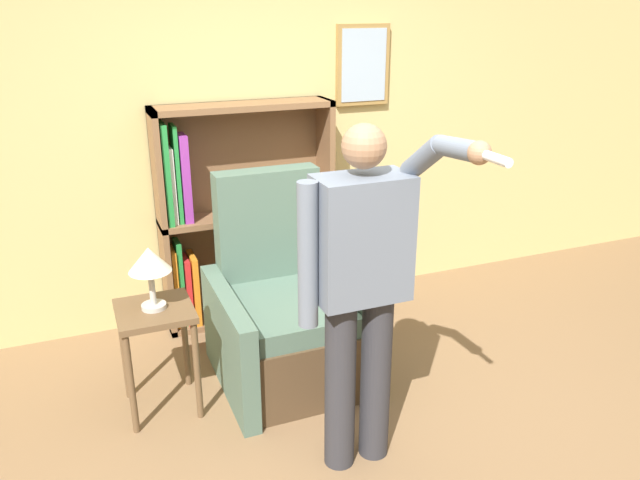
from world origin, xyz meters
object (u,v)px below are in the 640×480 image
(armchair, at_px, (285,318))
(side_table, at_px, (156,329))
(table_lamp, at_px, (149,263))
(bookcase, at_px, (230,218))
(person_standing, at_px, (361,283))

(armchair, distance_m, side_table, 0.79)
(table_lamp, bearing_deg, bookcase, 54.40)
(armchair, relative_size, table_lamp, 3.50)
(table_lamp, bearing_deg, person_standing, -43.93)
(bookcase, bearing_deg, table_lamp, -125.60)
(table_lamp, bearing_deg, armchair, 6.40)
(bookcase, relative_size, armchair, 1.27)
(armchair, bearing_deg, table_lamp, -173.60)
(person_standing, height_order, table_lamp, person_standing)
(bookcase, height_order, armchair, bookcase)
(person_standing, relative_size, table_lamp, 4.86)
(armchair, height_order, table_lamp, armchair)
(person_standing, relative_size, side_table, 2.71)
(person_standing, bearing_deg, side_table, 136.07)
(person_standing, xyz_separation_m, side_table, (-0.84, 0.81, -0.47))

